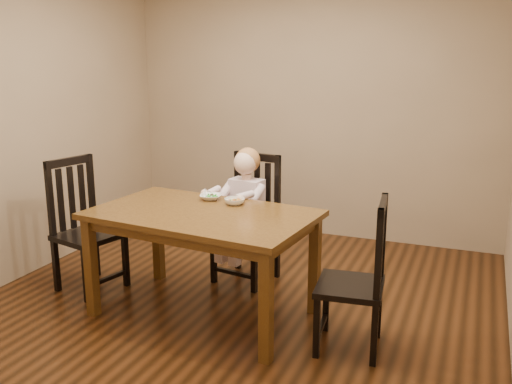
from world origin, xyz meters
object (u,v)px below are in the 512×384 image
at_px(chair_right, 359,279).
at_px(toddler, 245,204).
at_px(bowl_veg, 235,201).
at_px(bowl_peas, 211,197).
at_px(chair_left, 84,227).
at_px(dining_table, 202,224).
at_px(chair_child, 249,221).

distance_m(chair_right, toddler, 1.43).
xyz_separation_m(chair_right, bowl_veg, (-1.05, 0.37, 0.33)).
xyz_separation_m(bowl_peas, bowl_veg, (0.24, -0.07, 0.00)).
relative_size(chair_left, bowl_peas, 6.54).
xyz_separation_m(dining_table, bowl_peas, (-0.10, 0.34, 0.11)).
relative_size(bowl_peas, bowl_veg, 1.08).
xyz_separation_m(dining_table, chair_child, (0.04, 0.79, -0.19)).
height_order(chair_child, toddler, chair_child).
bearing_deg(dining_table, bowl_veg, 63.70).
height_order(chair_child, bowl_veg, chair_child).
bearing_deg(chair_left, chair_right, 99.41).
distance_m(chair_left, chair_right, 2.34).
bearing_deg(bowl_peas, chair_left, -166.53).
distance_m(dining_table, chair_child, 0.81).
distance_m(chair_child, chair_left, 1.38).
bearing_deg(chair_child, bowl_peas, 81.26).
height_order(chair_left, toddler, chair_left).
distance_m(dining_table, bowl_veg, 0.33).
xyz_separation_m(dining_table, chair_right, (1.19, -0.09, -0.21)).
relative_size(chair_child, chair_right, 1.05).
relative_size(chair_child, bowl_veg, 7.02).
xyz_separation_m(dining_table, bowl_veg, (0.14, 0.28, 0.12)).
relative_size(chair_left, chair_right, 1.06).
bearing_deg(toddler, dining_table, 96.59).
relative_size(chair_left, bowl_veg, 7.05).
relative_size(chair_right, toddler, 1.64).
bearing_deg(bowl_veg, chair_child, 100.37).
xyz_separation_m(chair_left, chair_right, (2.34, -0.18, -0.03)).
bearing_deg(bowl_veg, dining_table, -116.30).
relative_size(chair_left, toddler, 1.73).
height_order(dining_table, toddler, toddler).
relative_size(dining_table, chair_child, 1.55).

